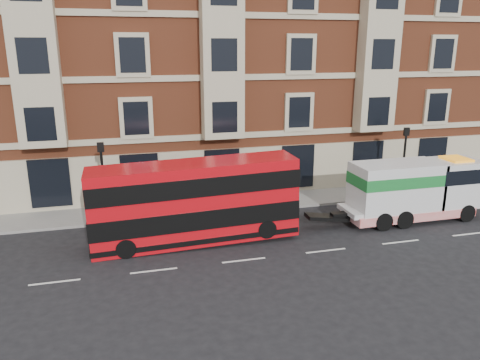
% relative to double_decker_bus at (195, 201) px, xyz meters
% --- Properties ---
extents(ground, '(120.00, 120.00, 0.00)m').
position_rel_double_decker_bus_xyz_m(ground, '(1.74, -2.61, -2.12)').
color(ground, black).
rests_on(ground, ground).
extents(sidewalk, '(90.00, 3.00, 0.15)m').
position_rel_double_decker_bus_xyz_m(sidewalk, '(1.74, 4.89, -2.05)').
color(sidewalk, slate).
rests_on(sidewalk, ground).
extents(victorian_terrace, '(45.00, 12.00, 20.40)m').
position_rel_double_decker_bus_xyz_m(victorian_terrace, '(2.24, 12.39, 7.94)').
color(victorian_terrace, brown).
rests_on(victorian_terrace, ground).
extents(lamp_post_west, '(0.35, 0.15, 4.35)m').
position_rel_double_decker_bus_xyz_m(lamp_post_west, '(-4.26, 3.59, 0.55)').
color(lamp_post_west, black).
rests_on(lamp_post_west, sidewalk).
extents(lamp_post_east, '(0.35, 0.15, 4.35)m').
position_rel_double_decker_bus_xyz_m(lamp_post_east, '(13.74, 3.59, 0.55)').
color(lamp_post_east, black).
rests_on(lamp_post_east, sidewalk).
extents(double_decker_bus, '(9.90, 2.27, 4.00)m').
position_rel_double_decker_bus_xyz_m(double_decker_bus, '(0.00, 0.00, 0.00)').
color(double_decker_bus, red).
rests_on(double_decker_bus, ground).
extents(tow_truck, '(7.92, 2.34, 3.30)m').
position_rel_double_decker_bus_xyz_m(tow_truck, '(12.05, -0.00, -0.37)').
color(tow_truck, silver).
rests_on(tow_truck, ground).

